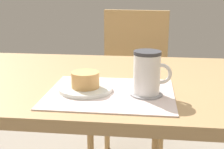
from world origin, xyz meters
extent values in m
cube|color=tan|center=(0.00, 0.00, 0.73)|extent=(1.36, 0.74, 0.04)
cylinder|color=tan|center=(-0.14, 0.47, 0.20)|extent=(0.04, 0.04, 0.41)
cylinder|color=tan|center=(0.26, 0.77, 0.20)|extent=(0.04, 0.04, 0.41)
cylinder|color=tan|center=(-0.09, 0.82, 0.20)|extent=(0.04, 0.04, 0.41)
cube|color=tan|center=(0.06, 0.62, 0.43)|extent=(0.47, 0.47, 0.04)
cube|color=tan|center=(0.09, 0.81, 0.68)|extent=(0.39, 0.08, 0.48)
cube|color=silver|center=(0.05, -0.16, 0.75)|extent=(0.38, 0.31, 0.00)
cylinder|color=silver|center=(-0.03, -0.16, 0.75)|extent=(0.16, 0.16, 0.01)
cylinder|color=#E0A860|center=(-0.03, -0.16, 0.78)|extent=(0.09, 0.09, 0.05)
cylinder|color=#99999E|center=(0.16, -0.17, 0.75)|extent=(0.10, 0.10, 0.00)
cylinder|color=white|center=(0.16, -0.17, 0.81)|extent=(0.08, 0.08, 0.12)
cylinder|color=#3D3D42|center=(0.16, -0.17, 0.88)|extent=(0.08, 0.08, 0.01)
torus|color=white|center=(0.20, -0.17, 0.81)|extent=(0.06, 0.01, 0.06)
camera|label=1|loc=(0.16, -1.05, 1.06)|focal=50.00mm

